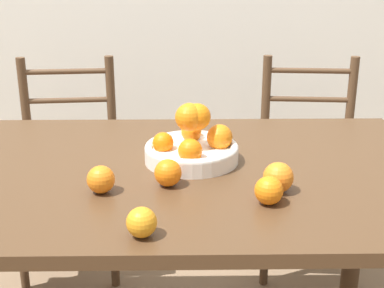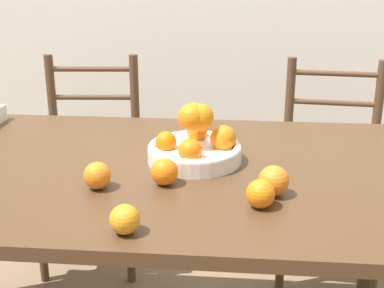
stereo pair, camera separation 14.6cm
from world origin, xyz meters
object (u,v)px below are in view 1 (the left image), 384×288
(orange_loose_0, at_px, (101,179))
(orange_loose_3, at_px, (142,222))
(orange_loose_4, at_px, (278,177))
(chair_right, at_px, (308,166))
(chair_left, at_px, (69,168))
(orange_loose_2, at_px, (269,191))
(fruit_bowl, at_px, (192,144))
(orange_loose_1, at_px, (168,173))

(orange_loose_0, xyz_separation_m, orange_loose_3, (0.12, -0.23, -0.00))
(orange_loose_4, xyz_separation_m, chair_right, (0.31, 0.94, -0.35))
(chair_left, relative_size, chair_right, 1.00)
(orange_loose_2, height_order, chair_right, chair_right)
(fruit_bowl, distance_m, orange_loose_2, 0.34)
(fruit_bowl, bearing_deg, orange_loose_2, -57.85)
(orange_loose_3, bearing_deg, orange_loose_2, 27.62)
(orange_loose_4, relative_size, chair_left, 0.08)
(orange_loose_1, height_order, orange_loose_3, orange_loose_1)
(orange_loose_3, relative_size, chair_right, 0.07)
(orange_loose_3, bearing_deg, fruit_bowl, 75.32)
(orange_loose_0, bearing_deg, orange_loose_1, 13.40)
(orange_loose_2, bearing_deg, chair_right, 71.16)
(fruit_bowl, relative_size, chair_left, 0.29)
(fruit_bowl, bearing_deg, orange_loose_0, -137.67)
(fruit_bowl, bearing_deg, orange_loose_1, -110.87)
(orange_loose_3, bearing_deg, orange_loose_0, 117.77)
(orange_loose_4, height_order, chair_right, chair_right)
(orange_loose_4, bearing_deg, fruit_bowl, 134.92)
(orange_loose_0, height_order, chair_left, chair_left)
(orange_loose_1, bearing_deg, orange_loose_2, -24.55)
(orange_loose_2, height_order, chair_left, chair_left)
(orange_loose_4, bearing_deg, orange_loose_0, 179.85)
(orange_loose_1, relative_size, orange_loose_2, 1.03)
(fruit_bowl, relative_size, orange_loose_3, 4.09)
(orange_loose_3, height_order, orange_loose_4, orange_loose_4)
(orange_loose_3, distance_m, chair_left, 1.29)
(orange_loose_0, height_order, orange_loose_2, orange_loose_0)
(orange_loose_2, relative_size, chair_right, 0.08)
(orange_loose_0, xyz_separation_m, orange_loose_2, (0.42, -0.07, -0.00))
(orange_loose_1, height_order, chair_left, chair_left)
(orange_loose_0, relative_size, orange_loose_4, 0.92)
(orange_loose_0, distance_m, chair_right, 1.26)
(fruit_bowl, distance_m, orange_loose_1, 0.19)
(chair_left, bearing_deg, orange_loose_0, -77.36)
(fruit_bowl, distance_m, orange_loose_0, 0.32)
(chair_left, distance_m, chair_right, 1.06)
(fruit_bowl, distance_m, orange_loose_4, 0.30)
(orange_loose_1, bearing_deg, orange_loose_0, -166.60)
(orange_loose_3, relative_size, chair_left, 0.07)
(chair_left, bearing_deg, orange_loose_1, -67.51)
(orange_loose_1, relative_size, chair_right, 0.08)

